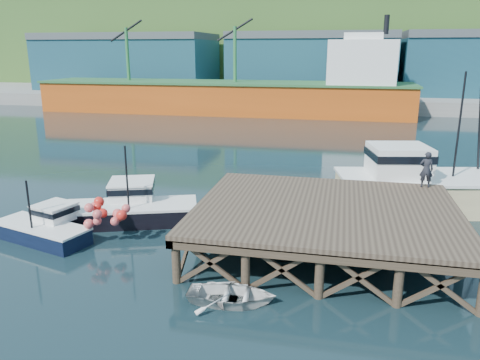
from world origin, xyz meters
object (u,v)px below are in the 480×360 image
(boat_navy, at_px, (45,227))
(trawler, at_px, (437,182))
(dockworker, at_px, (426,169))
(boat_black, at_px, (131,207))
(dinghy, at_px, (232,295))

(boat_navy, distance_m, trawler, 21.84)
(boat_navy, bearing_deg, trawler, 40.75)
(boat_navy, height_order, trawler, trawler)
(boat_navy, height_order, dockworker, dockworker)
(boat_navy, relative_size, boat_black, 0.72)
(trawler, bearing_deg, boat_black, -172.76)
(boat_black, xyz_separation_m, trawler, (16.78, 5.75, 0.84))
(dockworker, bearing_deg, trawler, -112.05)
(boat_navy, xyz_separation_m, dinghy, (10.50, -3.99, -0.31))
(trawler, height_order, dinghy, trawler)
(boat_black, distance_m, trawler, 17.76)
(boat_navy, distance_m, dinghy, 11.24)
(boat_navy, distance_m, boat_black, 4.55)
(boat_navy, distance_m, dockworker, 19.77)
(trawler, relative_size, dockworker, 6.60)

